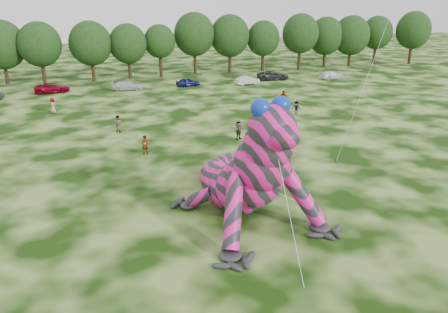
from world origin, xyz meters
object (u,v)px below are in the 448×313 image
(tree_8, at_px, (128,52))
(tree_12, at_px, (263,46))
(tree_9, at_px, (160,51))
(car_3, at_px, (127,86))
(tree_11, at_px, (230,44))
(spectator_4, at_px, (53,106))
(tree_13, at_px, (300,42))
(tree_6, at_px, (41,53))
(car_2, at_px, (52,88))
(spectator_3, at_px, (283,98))
(spectator_2, at_px, (296,108))
(tree_5, at_px, (3,52))
(car_5, at_px, (247,80))
(tree_14, at_px, (326,42))
(car_7, at_px, (332,75))
(tree_15, at_px, (351,41))
(spectator_5, at_px, (239,130))
(tree_7, at_px, (91,51))
(spectator_1, at_px, (118,124))
(tree_10, at_px, (195,43))
(car_4, at_px, (188,82))
(tree_17, at_px, (412,38))
(tree_16, at_px, (376,40))
(inflatable_gecko, at_px, (233,149))
(spectator_0, at_px, (145,145))

(tree_8, distance_m, tree_12, 24.24)
(tree_9, height_order, car_3, tree_9)
(tree_11, bearing_deg, spectator_4, -143.93)
(tree_13, distance_m, car_3, 34.51)
(tree_6, distance_m, tree_11, 31.38)
(car_2, relative_size, spectator_3, 2.60)
(tree_6, bearing_deg, tree_8, 1.29)
(spectator_2, bearing_deg, tree_5, 164.32)
(tree_12, xyz_separation_m, car_5, (-7.40, -11.46, -3.84))
(tree_14, distance_m, spectator_4, 53.86)
(tree_11, height_order, tree_14, tree_11)
(car_2, distance_m, car_7, 43.96)
(tree_15, xyz_separation_m, spectator_5, (-36.68, -37.30, -3.91))
(tree_11, distance_m, tree_14, 19.69)
(tree_7, xyz_separation_m, tree_9, (11.15, 0.54, -0.40))
(tree_12, xyz_separation_m, spectator_1, (-29.04, -31.18, -3.61))
(tree_13, bearing_deg, tree_10, 175.79)
(tree_8, xyz_separation_m, spectator_5, (6.01, -36.51, -3.57))
(spectator_4, height_order, spectator_5, spectator_4)
(tree_9, height_order, car_4, tree_9)
(tree_17, distance_m, spectator_3, 47.25)
(spectator_5, relative_size, spectator_2, 1.16)
(tree_16, xyz_separation_m, spectator_2, (-34.02, -32.08, -3.90))
(tree_9, relative_size, spectator_1, 4.94)
(tree_8, distance_m, tree_11, 18.05)
(car_4, xyz_separation_m, spectator_4, (-19.01, -10.96, 0.29))
(inflatable_gecko, relative_size, spectator_0, 9.31)
(car_3, relative_size, spectator_4, 2.52)
(tree_7, xyz_separation_m, car_7, (37.77, -10.52, -4.07))
(tree_12, xyz_separation_m, spectator_3, (-8.09, -25.83, -3.55))
(tree_13, relative_size, spectator_1, 5.77)
(car_4, height_order, spectator_3, spectator_3)
(car_5, xyz_separation_m, spectator_4, (-28.20, -9.48, 0.26))
(tree_12, bearing_deg, tree_15, 0.10)
(tree_8, xyz_separation_m, tree_10, (11.61, 1.59, 0.78))
(tree_5, relative_size, spectator_0, 5.60)
(tree_15, bearing_deg, tree_8, -178.95)
(tree_14, distance_m, tree_15, 5.10)
(inflatable_gecko, distance_m, tree_8, 49.93)
(spectator_3, relative_size, spectator_5, 1.03)
(tree_9, bearing_deg, spectator_3, -66.89)
(car_2, relative_size, car_5, 1.24)
(tree_11, bearing_deg, car_5, -95.64)
(tree_13, bearing_deg, tree_11, 175.42)
(car_7, bearing_deg, car_3, 78.68)
(spectator_3, distance_m, spectator_0, 23.25)
(spectator_4, bearing_deg, spectator_1, 161.37)
(car_4, bearing_deg, spectator_1, 142.27)
(tree_5, relative_size, tree_13, 0.97)
(tree_17, bearing_deg, car_4, -169.59)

